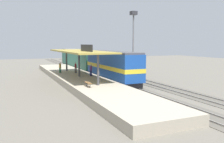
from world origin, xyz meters
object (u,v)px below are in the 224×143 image
at_px(person_walking, 76,67).
at_px(platform_bench, 88,83).
at_px(passenger_carriage_single, 79,59).
at_px(locomotive, 112,66).
at_px(light_mast, 133,29).
at_px(person_boarding, 91,69).
at_px(person_waiting, 60,67).

bearing_deg(person_walking, platform_bench, -99.12).
bearing_deg(passenger_carriage_single, locomotive, -90.00).
bearing_deg(platform_bench, person_walking, 80.88).
relative_size(light_mast, person_boarding, 6.84).
bearing_deg(person_boarding, light_mast, 30.26).
relative_size(passenger_carriage_single, person_walking, 11.70).
xyz_separation_m(light_mast, person_boarding, (-10.53, -6.14, -6.54)).
relative_size(passenger_carriage_single, person_boarding, 11.70).
distance_m(platform_bench, person_waiting, 14.36).
height_order(locomotive, person_walking, locomotive).
distance_m(passenger_carriage_single, person_waiting, 12.41).
relative_size(platform_bench, passenger_carriage_single, 0.08).
relative_size(light_mast, person_waiting, 6.84).
xyz_separation_m(platform_bench, person_boarding, (3.27, 8.72, 0.51)).
bearing_deg(passenger_carriage_single, light_mast, -52.63).
distance_m(locomotive, person_waiting, 9.57).
bearing_deg(light_mast, locomotive, -135.05).
height_order(person_waiting, person_boarding, same).
height_order(passenger_carriage_single, light_mast, light_mast).
bearing_deg(locomotive, person_boarding, 148.96).
height_order(light_mast, person_walking, light_mast).
height_order(platform_bench, person_walking, person_walking).
distance_m(locomotive, person_walking, 7.23).
relative_size(person_waiting, person_walking, 1.00).
bearing_deg(light_mast, passenger_carriage_single, 127.37).
bearing_deg(person_boarding, platform_bench, -110.55).
relative_size(platform_bench, person_walking, 0.99).
relative_size(platform_bench, person_boarding, 0.99).
distance_m(person_walking, person_boarding, 4.58).
xyz_separation_m(platform_bench, light_mast, (13.80, 14.86, 7.05)).
xyz_separation_m(person_waiting, person_walking, (2.32, -1.20, 0.00)).
xyz_separation_m(locomotive, person_walking, (-3.89, 6.07, -0.56)).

